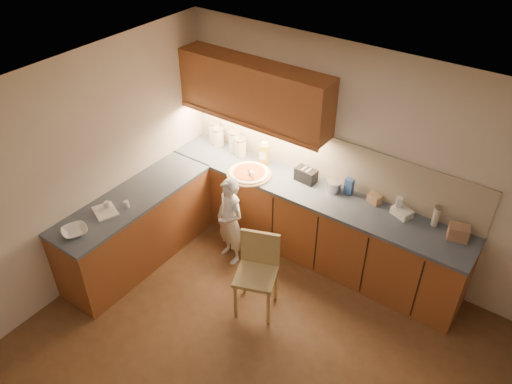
# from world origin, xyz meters

# --- Properties ---
(room) EXTENTS (4.54, 4.50, 2.62)m
(room) POSITION_xyz_m (0.00, 0.00, 1.68)
(room) COLOR #56361D
(room) RESTS_ON ground
(l_counter) EXTENTS (3.77, 2.62, 0.92)m
(l_counter) POSITION_xyz_m (-0.92, 1.25, 0.46)
(l_counter) COLOR #95542B
(l_counter) RESTS_ON ground
(backsplash) EXTENTS (3.75, 0.02, 0.58)m
(backsplash) POSITION_xyz_m (-0.38, 1.99, 1.21)
(backsplash) COLOR #B8AA8F
(backsplash) RESTS_ON l_counter
(upper_cabinets) EXTENTS (1.95, 0.36, 0.73)m
(upper_cabinets) POSITION_xyz_m (-1.27, 1.82, 1.85)
(upper_cabinets) COLOR #95542B
(upper_cabinets) RESTS_ON ground
(pizza_on_board) EXTENTS (0.54, 0.54, 0.22)m
(pizza_on_board) POSITION_xyz_m (-1.13, 1.52, 0.94)
(pizza_on_board) COLOR tan
(pizza_on_board) RESTS_ON l_counter
(child) EXTENTS (0.48, 0.38, 1.15)m
(child) POSITION_xyz_m (-1.05, 1.03, 0.57)
(child) COLOR silver
(child) RESTS_ON ground
(wooden_chair) EXTENTS (0.54, 0.54, 0.93)m
(wooden_chair) POSITION_xyz_m (-0.37, 0.62, 0.54)
(wooden_chair) COLOR tan
(wooden_chair) RESTS_ON ground
(mixing_bowl) EXTENTS (0.33, 0.33, 0.06)m
(mixing_bowl) POSITION_xyz_m (-1.95, -0.38, 0.95)
(mixing_bowl) COLOR white
(mixing_bowl) RESTS_ON l_counter
(canister_a) EXTENTS (0.15, 0.15, 0.29)m
(canister_a) POSITION_xyz_m (-1.96, 1.90, 1.07)
(canister_a) COLOR silver
(canister_a) RESTS_ON l_counter
(canister_b) EXTENTS (0.14, 0.14, 0.25)m
(canister_b) POSITION_xyz_m (-1.87, 1.86, 1.05)
(canister_b) COLOR white
(canister_b) RESTS_ON l_counter
(canister_c) EXTENTS (0.16, 0.16, 0.29)m
(canister_c) POSITION_xyz_m (-1.60, 1.85, 1.07)
(canister_c) COLOR silver
(canister_c) RESTS_ON l_counter
(canister_d) EXTENTS (0.15, 0.15, 0.24)m
(canister_d) POSITION_xyz_m (-1.48, 1.82, 1.04)
(canister_d) COLOR silver
(canister_d) RESTS_ON l_counter
(oil_jug) EXTENTS (0.12, 0.11, 0.31)m
(oil_jug) POSITION_xyz_m (-1.13, 1.84, 1.06)
(oil_jug) COLOR #AC9E22
(oil_jug) RESTS_ON l_counter
(toaster) EXTENTS (0.26, 0.16, 0.17)m
(toaster) POSITION_xyz_m (-0.52, 1.81, 1.00)
(toaster) COLOR black
(toaster) RESTS_ON l_counter
(steel_pot) EXTENTS (0.17, 0.17, 0.13)m
(steel_pot) POSITION_xyz_m (-0.15, 1.83, 0.99)
(steel_pot) COLOR #B7B6BC
(steel_pot) RESTS_ON l_counter
(blue_box) EXTENTS (0.10, 0.07, 0.19)m
(blue_box) POSITION_xyz_m (0.00, 1.88, 1.02)
(blue_box) COLOR #325496
(blue_box) RESTS_ON l_counter
(card_box_a) EXTENTS (0.17, 0.14, 0.10)m
(card_box_a) POSITION_xyz_m (0.32, 1.89, 0.97)
(card_box_a) COLOR tan
(card_box_a) RESTS_ON l_counter
(white_bottle) EXTENTS (0.08, 0.08, 0.19)m
(white_bottle) POSITION_xyz_m (0.60, 1.88, 1.02)
(white_bottle) COLOR silver
(white_bottle) RESTS_ON l_counter
(flat_pack) EXTENTS (0.25, 0.21, 0.08)m
(flat_pack) POSITION_xyz_m (0.66, 1.85, 0.96)
(flat_pack) COLOR silver
(flat_pack) RESTS_ON l_counter
(tall_jar) EXTENTS (0.08, 0.08, 0.24)m
(tall_jar) POSITION_xyz_m (1.00, 1.90, 1.04)
(tall_jar) COLOR silver
(tall_jar) RESTS_ON l_counter
(card_box_b) EXTENTS (0.23, 0.20, 0.15)m
(card_box_b) POSITION_xyz_m (1.26, 1.82, 1.00)
(card_box_b) COLOR #A27657
(card_box_b) RESTS_ON l_counter
(dough_cloth) EXTENTS (0.34, 0.31, 0.02)m
(dough_cloth) POSITION_xyz_m (-1.98, 0.04, 0.93)
(dough_cloth) COLOR white
(dough_cloth) RESTS_ON l_counter
(spice_jar_a) EXTENTS (0.06, 0.06, 0.08)m
(spice_jar_a) POSITION_xyz_m (-2.02, 0.11, 0.96)
(spice_jar_a) COLOR white
(spice_jar_a) RESTS_ON l_counter
(spice_jar_b) EXTENTS (0.06, 0.06, 0.08)m
(spice_jar_b) POSITION_xyz_m (-1.86, 0.23, 0.96)
(spice_jar_b) COLOR white
(spice_jar_b) RESTS_ON l_counter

